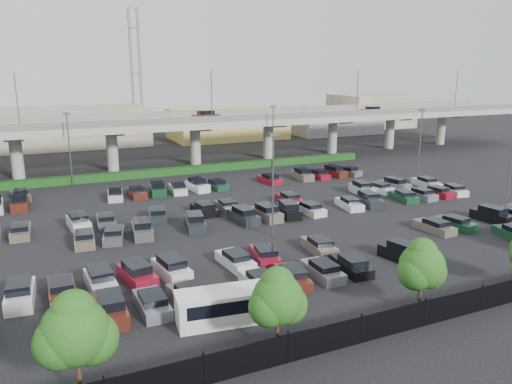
% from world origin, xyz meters
% --- Properties ---
extents(ground, '(280.00, 280.00, 0.00)m').
position_xyz_m(ground, '(0.00, 0.00, 0.00)').
color(ground, black).
extents(overpass, '(150.00, 13.00, 15.80)m').
position_xyz_m(overpass, '(-0.21, 31.99, 6.97)').
color(overpass, gray).
rests_on(overpass, ground).
extents(hedge, '(66.00, 1.60, 1.10)m').
position_xyz_m(hedge, '(0.00, 25.00, 0.55)').
color(hedge, '#113D14').
rests_on(hedge, ground).
extents(fence, '(70.00, 0.10, 2.00)m').
position_xyz_m(fence, '(-0.05, -28.00, 0.90)').
color(fence, black).
rests_on(fence, ground).
extents(tree_row, '(65.07, 3.66, 5.94)m').
position_xyz_m(tree_row, '(0.70, -26.53, 3.52)').
color(tree_row, '#332316').
rests_on(tree_row, ground).
extents(shuttle_bus, '(7.09, 3.18, 2.20)m').
position_xyz_m(shuttle_bus, '(-10.28, -22.08, 1.20)').
color(shuttle_bus, white).
rests_on(shuttle_bus, ground).
extents(parked_cars, '(63.09, 41.65, 1.67)m').
position_xyz_m(parked_cars, '(-1.64, -3.67, 0.62)').
color(parked_cars, '#194729').
rests_on(parked_cars, ground).
extents(light_poles, '(66.90, 48.38, 10.30)m').
position_xyz_m(light_poles, '(-4.13, 2.00, 6.24)').
color(light_poles, '#4B4A4F').
rests_on(light_poles, ground).
extents(distant_buildings, '(138.00, 24.00, 9.00)m').
position_xyz_m(distant_buildings, '(12.38, 61.81, 3.74)').
color(distant_buildings, slate).
rests_on(distant_buildings, ground).
extents(comm_tower, '(2.40, 2.40, 30.00)m').
position_xyz_m(comm_tower, '(4.00, 74.00, 15.61)').
color(comm_tower, '#4B4A4F').
rests_on(comm_tower, ground).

